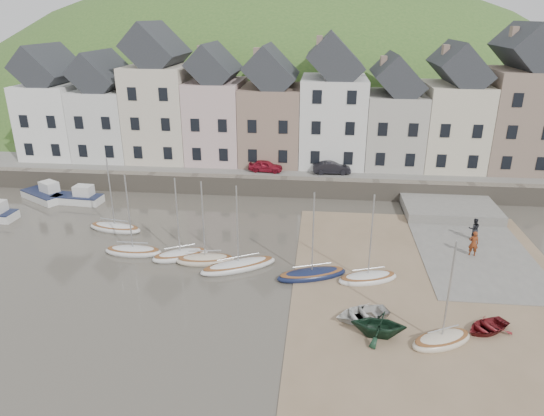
# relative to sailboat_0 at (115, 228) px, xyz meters

# --- Properties ---
(ground) EXTENTS (160.00, 160.00, 0.00)m
(ground) POSITION_rel_sailboat_0_xyz_m (13.02, -7.24, -0.26)
(ground) COLOR #4A453A
(ground) RESTS_ON ground
(quay_land) EXTENTS (90.00, 30.00, 1.50)m
(quay_land) POSITION_rel_sailboat_0_xyz_m (13.02, 24.76, 0.49)
(quay_land) COLOR #365C24
(quay_land) RESTS_ON ground
(quay_street) EXTENTS (70.00, 7.00, 0.10)m
(quay_street) POSITION_rel_sailboat_0_xyz_m (13.02, 13.26, 1.29)
(quay_street) COLOR slate
(quay_street) RESTS_ON quay_land
(seawall) EXTENTS (70.00, 1.20, 1.80)m
(seawall) POSITION_rel_sailboat_0_xyz_m (13.02, 9.76, 0.64)
(seawall) COLOR slate
(seawall) RESTS_ON ground
(beach) EXTENTS (18.00, 26.00, 0.06)m
(beach) POSITION_rel_sailboat_0_xyz_m (24.02, -7.24, -0.23)
(beach) COLOR #7C654B
(beach) RESTS_ON ground
(slipway) EXTENTS (8.00, 18.00, 0.12)m
(slipway) POSITION_rel_sailboat_0_xyz_m (28.02, 0.76, -0.20)
(slipway) COLOR slate
(slipway) RESTS_ON ground
(hillside) EXTENTS (134.40, 84.00, 84.00)m
(hillside) POSITION_rel_sailboat_0_xyz_m (8.02, 52.76, -18.25)
(hillside) COLOR #365C24
(hillside) RESTS_ON ground
(townhouse_terrace) EXTENTS (61.05, 8.00, 13.93)m
(townhouse_terrace) POSITION_rel_sailboat_0_xyz_m (14.78, 16.76, 7.06)
(townhouse_terrace) COLOR white
(townhouse_terrace) RESTS_ON quay_land
(sailboat_0) EXTENTS (4.77, 2.26, 6.32)m
(sailboat_0) POSITION_rel_sailboat_0_xyz_m (0.00, 0.00, 0.00)
(sailboat_0) COLOR silver
(sailboat_0) RESTS_ON ground
(sailboat_1) EXTENTS (4.28, 1.51, 6.32)m
(sailboat_1) POSITION_rel_sailboat_0_xyz_m (3.02, -3.93, 0.00)
(sailboat_1) COLOR silver
(sailboat_1) RESTS_ON ground
(sailboat_2) EXTENTS (4.34, 2.14, 6.32)m
(sailboat_2) POSITION_rel_sailboat_0_xyz_m (8.62, -4.73, 0.00)
(sailboat_2) COLOR beige
(sailboat_2) RESTS_ON ground
(sailboat_3) EXTENTS (4.31, 3.16, 6.32)m
(sailboat_3) POSITION_rel_sailboat_0_xyz_m (6.66, -4.23, 0.00)
(sailboat_3) COLOR silver
(sailboat_3) RESTS_ON ground
(sailboat_4) EXTENTS (5.55, 3.92, 6.32)m
(sailboat_4) POSITION_rel_sailboat_0_xyz_m (11.11, -5.38, -0.00)
(sailboat_4) COLOR silver
(sailboat_4) RESTS_ON ground
(sailboat_5) EXTENTS (5.07, 3.08, 6.32)m
(sailboat_5) POSITION_rel_sailboat_0_xyz_m (16.20, -6.06, -0.00)
(sailboat_5) COLOR #121A39
(sailboat_5) RESTS_ON ground
(sailboat_6) EXTENTS (4.35, 2.73, 6.32)m
(sailboat_6) POSITION_rel_sailboat_0_xyz_m (19.90, -6.17, 0.00)
(sailboat_6) COLOR silver
(sailboat_6) RESTS_ON ground
(sailboat_7) EXTENTS (3.92, 2.98, 6.32)m
(sailboat_7) POSITION_rel_sailboat_0_xyz_m (23.32, -12.47, 0.01)
(sailboat_7) COLOR beige
(sailboat_7) RESTS_ON ground
(motorboat_0) EXTENTS (5.03, 3.95, 1.70)m
(motorboat_0) POSITION_rel_sailboat_0_xyz_m (-9.59, 6.24, 0.32)
(motorboat_0) COLOR silver
(motorboat_0) RESTS_ON ground
(motorboat_2) EXTENTS (4.75, 2.12, 1.70)m
(motorboat_2) POSITION_rel_sailboat_0_xyz_m (-5.87, 5.76, 0.32)
(motorboat_2) COLOR silver
(motorboat_2) RESTS_ON ground
(rowboat_white) EXTENTS (3.85, 3.34, 0.67)m
(rowboat_white) POSITION_rel_sailboat_0_xyz_m (19.19, -10.65, 0.13)
(rowboat_white) COLOR silver
(rowboat_white) RESTS_ON beach
(rowboat_green) EXTENTS (3.17, 2.80, 1.56)m
(rowboat_green) POSITION_rel_sailboat_0_xyz_m (19.98, -12.21, 0.58)
(rowboat_green) COLOR #15301F
(rowboat_green) RESTS_ON beach
(rowboat_red) EXTENTS (3.34, 3.10, 0.56)m
(rowboat_red) POSITION_rel_sailboat_0_xyz_m (26.05, -11.11, 0.08)
(rowboat_red) COLOR maroon
(rowboat_red) RESTS_ON beach
(person_red) EXTENTS (0.73, 0.51, 1.90)m
(person_red) POSITION_rel_sailboat_0_xyz_m (27.72, -1.78, 0.81)
(person_red) COLOR maroon
(person_red) RESTS_ON slipway
(person_dark) EXTENTS (0.87, 0.69, 1.75)m
(person_dark) POSITION_rel_sailboat_0_xyz_m (28.54, 1.06, 0.73)
(person_dark) COLOR black
(person_dark) RESTS_ON slipway
(car_left) EXTENTS (3.56, 1.74, 1.17)m
(car_left) POSITION_rel_sailboat_0_xyz_m (10.95, 12.26, 1.92)
(car_left) COLOR maroon
(car_left) RESTS_ON quay_street
(car_right) EXTENTS (3.82, 1.59, 1.23)m
(car_right) POSITION_rel_sailboat_0_xyz_m (17.62, 12.26, 1.95)
(car_right) COLOR black
(car_right) RESTS_ON quay_street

